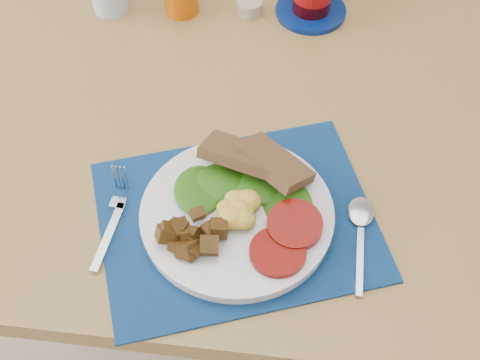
# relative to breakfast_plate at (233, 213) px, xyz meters

# --- Properties ---
(table) EXTENTS (1.40, 0.90, 0.75)m
(table) POSITION_rel_breakfast_plate_xyz_m (0.04, 0.23, -0.11)
(table) COLOR brown
(table) RESTS_ON ground
(placemat) EXTENTS (0.52, 0.46, 0.00)m
(placemat) POSITION_rel_breakfast_plate_xyz_m (0.01, 0.00, -0.02)
(placemat) COLOR black
(placemat) RESTS_ON table
(breakfast_plate) EXTENTS (0.30, 0.30, 0.07)m
(breakfast_plate) POSITION_rel_breakfast_plate_xyz_m (0.00, 0.00, 0.00)
(breakfast_plate) COLOR silver
(breakfast_plate) RESTS_ON placemat
(fork) EXTENTS (0.03, 0.18, 0.00)m
(fork) POSITION_rel_breakfast_plate_xyz_m (-0.19, -0.01, -0.02)
(fork) COLOR #B2B5BA
(fork) RESTS_ON placemat
(spoon) EXTENTS (0.04, 0.18, 0.01)m
(spoon) POSITION_rel_breakfast_plate_xyz_m (0.20, 0.01, -0.02)
(spoon) COLOR #B2B5BA
(spoon) RESTS_ON placemat
(ramekin) EXTENTS (0.05, 0.05, 0.03)m
(ramekin) POSITION_rel_breakfast_plate_xyz_m (-0.03, 0.53, -0.01)
(ramekin) COLOR tan
(ramekin) RESTS_ON table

